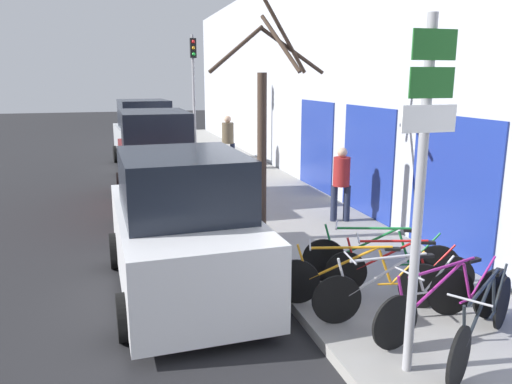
# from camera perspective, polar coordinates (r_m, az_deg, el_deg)

# --- Properties ---
(ground_plane) EXTENTS (80.00, 80.00, 0.00)m
(ground_plane) POSITION_cam_1_polar(r_m,az_deg,el_deg) (11.97, -9.47, -2.85)
(ground_plane) COLOR black
(sidewalk_curb) EXTENTS (3.20, 32.00, 0.15)m
(sidewalk_curb) POSITION_cam_1_polar(r_m,az_deg,el_deg) (15.10, -0.93, 0.90)
(sidewalk_curb) COLOR gray
(sidewalk_curb) RESTS_ON ground
(building_facade) EXTENTS (0.23, 32.00, 6.50)m
(building_facade) POSITION_cam_1_polar(r_m,az_deg,el_deg) (15.24, 5.63, 12.86)
(building_facade) COLOR #B2B7C1
(building_facade) RESTS_ON ground
(signpost) EXTENTS (0.58, 0.12, 3.65)m
(signpost) POSITION_cam_1_polar(r_m,az_deg,el_deg) (5.16, 18.34, 0.92)
(signpost) COLOR #939399
(signpost) RESTS_ON sidewalk_curb
(bicycle_0) EXTENTS (1.91, 1.32, 0.91)m
(bicycle_0) POSITION_cam_1_polar(r_m,az_deg,el_deg) (6.30, 24.55, -13.42)
(bicycle_0) COLOR black
(bicycle_0) RESTS_ON sidewalk_curb
(bicycle_1) EXTENTS (2.27, 0.61, 0.91)m
(bicycle_1) POSITION_cam_1_polar(r_m,az_deg,el_deg) (6.63, 20.93, -11.74)
(bicycle_1) COLOR black
(bicycle_1) RESTS_ON sidewalk_curb
(bicycle_2) EXTENTS (2.18, 0.46, 0.89)m
(bicycle_2) POSITION_cam_1_polar(r_m,az_deg,el_deg) (6.77, 15.59, -10.90)
(bicycle_2) COLOR black
(bicycle_2) RESTS_ON sidewalk_curb
(bicycle_3) EXTENTS (2.18, 0.89, 0.88)m
(bicycle_3) POSITION_cam_1_polar(r_m,az_deg,el_deg) (7.04, 11.68, -9.78)
(bicycle_3) COLOR black
(bicycle_3) RESTS_ON sidewalk_curb
(bicycle_4) EXTENTS (1.95, 0.87, 0.84)m
(bicycle_4) POSITION_cam_1_polar(r_m,az_deg,el_deg) (7.55, 16.02, -8.56)
(bicycle_4) COLOR black
(bicycle_4) RESTS_ON sidewalk_curb
(bicycle_5) EXTENTS (2.11, 1.06, 0.93)m
(bicycle_5) POSITION_cam_1_polar(r_m,az_deg,el_deg) (7.77, 13.98, -7.55)
(bicycle_5) COLOR black
(bicycle_5) RESTS_ON sidewalk_curb
(parked_car_0) EXTENTS (2.20, 4.21, 2.17)m
(parked_car_0) POSITION_cam_1_polar(r_m,az_deg,el_deg) (7.59, -8.38, -4.33)
(parked_car_0) COLOR silver
(parked_car_0) RESTS_ON ground
(parked_car_1) EXTENTS (1.97, 4.80, 2.43)m
(parked_car_1) POSITION_cam_1_polar(r_m,az_deg,el_deg) (12.89, -11.39, 3.18)
(parked_car_1) COLOR maroon
(parked_car_1) RESTS_ON ground
(parked_car_2) EXTENTS (2.30, 4.50, 2.45)m
(parked_car_2) POSITION_cam_1_polar(r_m,az_deg,el_deg) (18.84, -12.63, 6.13)
(parked_car_2) COLOR #B2B7BC
(parked_car_2) RESTS_ON ground
(pedestrian_near) EXTENTS (0.41, 0.36, 1.62)m
(pedestrian_near) POSITION_cam_1_polar(r_m,az_deg,el_deg) (10.91, 9.72, 1.48)
(pedestrian_near) COLOR #1E2338
(pedestrian_near) RESTS_ON sidewalk_curb
(pedestrian_far) EXTENTS (0.47, 0.41, 1.82)m
(pedestrian_far) POSITION_cam_1_polar(r_m,az_deg,el_deg) (17.16, -3.24, 6.14)
(pedestrian_far) COLOR #1E2338
(pedestrian_far) RESTS_ON sidewalk_curb
(street_tree) EXTENTS (2.31, 1.12, 4.49)m
(street_tree) POSITION_cam_1_polar(r_m,az_deg,el_deg) (9.25, 0.99, 6.55)
(street_tree) COLOR #3D2D23
(street_tree) RESTS_ON sidewalk_curb
(traffic_light) EXTENTS (0.20, 0.30, 4.50)m
(traffic_light) POSITION_cam_1_polar(r_m,az_deg,el_deg) (17.60, -7.13, 12.21)
(traffic_light) COLOR #939399
(traffic_light) RESTS_ON sidewalk_curb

